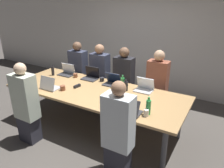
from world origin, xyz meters
name	(u,v)px	position (x,y,z in m)	size (l,w,h in m)	color
ground_plane	(96,126)	(0.00, 0.00, 0.00)	(24.00, 24.00, 0.00)	#4C4742
curtain_wall	(144,37)	(0.00, 2.30, 1.40)	(12.00, 0.06, 2.80)	beige
conference_table	(95,93)	(0.00, 0.00, 0.71)	(3.31, 1.25, 0.77)	tan
laptop_near_right	(128,109)	(0.91, -0.46, 0.83)	(0.36, 0.25, 0.24)	#333338
person_near_right	(118,132)	(0.94, -0.84, 0.68)	(0.40, 0.24, 1.41)	#2D2D38
cup_near_right	(146,113)	(1.16, -0.40, 0.82)	(0.07, 0.07, 0.10)	white
bottle_near_right	(148,107)	(1.16, -0.34, 0.88)	(0.07, 0.07, 0.27)	green
laptop_far_midleft	(91,75)	(-0.41, 0.47, 0.84)	(0.33, 0.24, 0.25)	#333338
person_far_midleft	(100,77)	(-0.41, 0.82, 0.69)	(0.40, 0.24, 1.42)	#2D2D38
cup_far_midleft	(102,79)	(-0.13, 0.45, 0.80)	(0.09, 0.09, 0.08)	#232328
laptop_far_center	(112,81)	(0.14, 0.40, 0.83)	(0.31, 0.24, 0.24)	#333338
person_far_center	(124,82)	(0.18, 0.82, 0.69)	(0.40, 0.24, 1.42)	#2D2D38
bottle_far_center	(122,83)	(0.41, 0.31, 0.88)	(0.07, 0.07, 0.27)	green
laptop_near_left	(49,86)	(-0.75, -0.37, 0.84)	(0.33, 0.25, 0.25)	#B7B7BC
person_near_left	(26,105)	(-0.75, -0.92, 0.68)	(0.40, 0.24, 1.41)	#2D2D38
cup_near_left	(63,88)	(-0.51, -0.28, 0.81)	(0.10, 0.10, 0.09)	brown
laptop_far_right	(144,87)	(0.79, 0.44, 0.84)	(0.32, 0.24, 0.24)	#B7B7BC
person_far_right	(157,86)	(0.87, 0.91, 0.69)	(0.40, 0.24, 1.42)	#2D2D38
bottle_far_right	(126,86)	(0.50, 0.27, 0.86)	(0.07, 0.07, 0.21)	black
laptop_far_left	(67,71)	(-1.00, 0.42, 0.84)	(0.34, 0.24, 0.24)	#333338
person_far_left	(79,73)	(-1.00, 0.81, 0.69)	(0.40, 0.24, 1.42)	#2D2D38
cup_far_left	(75,75)	(-0.74, 0.37, 0.81)	(0.09, 0.09, 0.08)	brown
bottle_far_left	(53,71)	(-1.24, 0.23, 0.87)	(0.06, 0.06, 0.24)	black
stapler	(77,86)	(-0.36, -0.05, 0.79)	(0.07, 0.15, 0.05)	black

